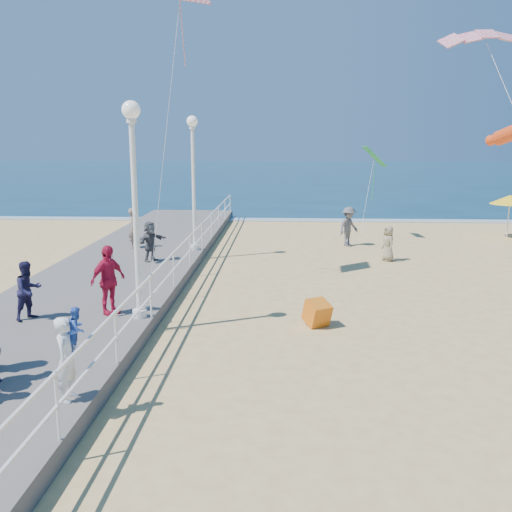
{
  "coord_description": "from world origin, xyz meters",
  "views": [
    {
      "loc": [
        -1.71,
        -13.66,
        4.84
      ],
      "look_at": [
        -2.5,
        2.0,
        1.6
      ],
      "focal_mm": 40.0,
      "sensor_mm": 36.0,
      "label": 1
    }
  ],
  "objects_px": {
    "woman_holding_toddler": "(67,359)",
    "beach_walker_c": "(388,244)",
    "toddler_held": "(77,329)",
    "box_kite": "(317,315)",
    "beach_umbrella": "(510,200)",
    "spectator_7": "(28,290)",
    "spectator_6": "(134,228)",
    "spectator_3": "(108,280)",
    "lamp_post_mid": "(134,188)",
    "spectator_5": "(150,241)",
    "beach_walker_a": "(349,227)",
    "lamp_post_far": "(193,169)"
  },
  "relations": [
    {
      "from": "spectator_5",
      "to": "beach_walker_c",
      "type": "height_order",
      "value": "spectator_5"
    },
    {
      "from": "box_kite",
      "to": "spectator_6",
      "type": "bearing_deg",
      "value": 99.57
    },
    {
      "from": "spectator_6",
      "to": "beach_umbrella",
      "type": "distance_m",
      "value": 18.1
    },
    {
      "from": "lamp_post_far",
      "to": "beach_umbrella",
      "type": "distance_m",
      "value": 15.85
    },
    {
      "from": "lamp_post_far",
      "to": "beach_umbrella",
      "type": "bearing_deg",
      "value": 21.52
    },
    {
      "from": "box_kite",
      "to": "beach_umbrella",
      "type": "distance_m",
      "value": 17.43
    },
    {
      "from": "lamp_post_far",
      "to": "woman_holding_toddler",
      "type": "xyz_separation_m",
      "value": [
        -0.05,
        -13.66,
        -2.52
      ]
    },
    {
      "from": "lamp_post_mid",
      "to": "spectator_6",
      "type": "bearing_deg",
      "value": 105.48
    },
    {
      "from": "lamp_post_far",
      "to": "spectator_3",
      "type": "relative_size",
      "value": 2.96
    },
    {
      "from": "beach_walker_a",
      "to": "box_kite",
      "type": "xyz_separation_m",
      "value": [
        -2.05,
        -11.57,
        -0.6
      ]
    },
    {
      "from": "woman_holding_toddler",
      "to": "beach_walker_c",
      "type": "bearing_deg",
      "value": -27.75
    },
    {
      "from": "woman_holding_toddler",
      "to": "spectator_3",
      "type": "relative_size",
      "value": 0.83
    },
    {
      "from": "beach_walker_c",
      "to": "beach_umbrella",
      "type": "height_order",
      "value": "beach_umbrella"
    },
    {
      "from": "woman_holding_toddler",
      "to": "beach_walker_a",
      "type": "bearing_deg",
      "value": -19.27
    },
    {
      "from": "spectator_3",
      "to": "woman_holding_toddler",
      "type": "bearing_deg",
      "value": -138.05
    },
    {
      "from": "woman_holding_toddler",
      "to": "spectator_7",
      "type": "xyz_separation_m",
      "value": [
        -2.66,
        4.38,
        -0.0
      ]
    },
    {
      "from": "spectator_3",
      "to": "beach_walker_a",
      "type": "distance_m",
      "value": 14.14
    },
    {
      "from": "lamp_post_far",
      "to": "toddler_held",
      "type": "xyz_separation_m",
      "value": [
        0.1,
        -13.51,
        -2.02
      ]
    },
    {
      "from": "spectator_6",
      "to": "beach_walker_a",
      "type": "bearing_deg",
      "value": -73.31
    },
    {
      "from": "lamp_post_mid",
      "to": "spectator_5",
      "type": "bearing_deg",
      "value": 100.8
    },
    {
      "from": "lamp_post_far",
      "to": "box_kite",
      "type": "height_order",
      "value": "lamp_post_far"
    },
    {
      "from": "spectator_7",
      "to": "beach_umbrella",
      "type": "xyz_separation_m",
      "value": [
        17.37,
        15.06,
        0.77
      ]
    },
    {
      "from": "lamp_post_mid",
      "to": "beach_walker_a",
      "type": "relative_size",
      "value": 2.95
    },
    {
      "from": "lamp_post_mid",
      "to": "spectator_5",
      "type": "xyz_separation_m",
      "value": [
        -1.28,
        6.71,
        -2.52
      ]
    },
    {
      "from": "woman_holding_toddler",
      "to": "toddler_held",
      "type": "distance_m",
      "value": 0.54
    },
    {
      "from": "spectator_5",
      "to": "lamp_post_far",
      "type": "bearing_deg",
      "value": 0.54
    },
    {
      "from": "lamp_post_far",
      "to": "toddler_held",
      "type": "bearing_deg",
      "value": -89.58
    },
    {
      "from": "spectator_3",
      "to": "toddler_held",
      "type": "bearing_deg",
      "value": -136.02
    },
    {
      "from": "spectator_5",
      "to": "box_kite",
      "type": "distance_m",
      "value": 8.4
    },
    {
      "from": "woman_holding_toddler",
      "to": "beach_walker_a",
      "type": "distance_m",
      "value": 18.18
    },
    {
      "from": "beach_walker_c",
      "to": "box_kite",
      "type": "distance_m",
      "value": 8.97
    },
    {
      "from": "beach_walker_a",
      "to": "box_kite",
      "type": "height_order",
      "value": "beach_walker_a"
    },
    {
      "from": "lamp_post_mid",
      "to": "spectator_6",
      "type": "xyz_separation_m",
      "value": [
        -2.57,
        9.27,
        -2.44
      ]
    },
    {
      "from": "toddler_held",
      "to": "beach_umbrella",
      "type": "height_order",
      "value": "beach_umbrella"
    },
    {
      "from": "lamp_post_far",
      "to": "woman_holding_toddler",
      "type": "height_order",
      "value": "lamp_post_far"
    },
    {
      "from": "box_kite",
      "to": "beach_walker_a",
      "type": "bearing_deg",
      "value": 49.95
    },
    {
      "from": "lamp_post_mid",
      "to": "spectator_6",
      "type": "relative_size",
      "value": 3.24
    },
    {
      "from": "beach_walker_a",
      "to": "beach_walker_c",
      "type": "relative_size",
      "value": 1.26
    },
    {
      "from": "spectator_7",
      "to": "beach_walker_a",
      "type": "distance_m",
      "value": 15.6
    },
    {
      "from": "spectator_6",
      "to": "spectator_3",
      "type": "bearing_deg",
      "value": -170.63
    },
    {
      "from": "toddler_held",
      "to": "beach_walker_c",
      "type": "height_order",
      "value": "toddler_held"
    },
    {
      "from": "lamp_post_mid",
      "to": "spectator_3",
      "type": "height_order",
      "value": "lamp_post_mid"
    },
    {
      "from": "spectator_3",
      "to": "box_kite",
      "type": "bearing_deg",
      "value": -52.29
    },
    {
      "from": "woman_holding_toddler",
      "to": "beach_umbrella",
      "type": "xyz_separation_m",
      "value": [
        14.71,
        19.44,
        0.77
      ]
    },
    {
      "from": "lamp_post_mid",
      "to": "toddler_held",
      "type": "height_order",
      "value": "lamp_post_mid"
    },
    {
      "from": "spectator_5",
      "to": "woman_holding_toddler",
      "type": "bearing_deg",
      "value": -144.05
    },
    {
      "from": "toddler_held",
      "to": "beach_walker_a",
      "type": "relative_size",
      "value": 0.43
    },
    {
      "from": "box_kite",
      "to": "beach_umbrella",
      "type": "relative_size",
      "value": 0.28
    },
    {
      "from": "toddler_held",
      "to": "box_kite",
      "type": "height_order",
      "value": "toddler_held"
    },
    {
      "from": "toddler_held",
      "to": "spectator_7",
      "type": "xyz_separation_m",
      "value": [
        -2.81,
        4.23,
        -0.5
      ]
    }
  ]
}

